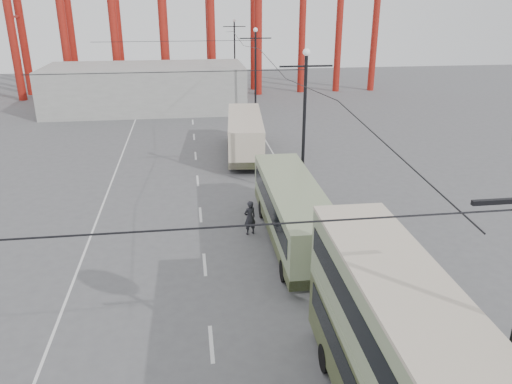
{
  "coord_description": "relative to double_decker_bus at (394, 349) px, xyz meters",
  "views": [
    {
      "loc": [
        -1.43,
        -11.36,
        12.05
      ],
      "look_at": [
        1.74,
        11.63,
        3.0
      ],
      "focal_mm": 35.0,
      "sensor_mm": 36.0,
      "label": 1
    }
  ],
  "objects": [
    {
      "name": "single_decker_green",
      "position": [
        -0.19,
        12.49,
        -1.17
      ],
      "size": [
        2.66,
        11.21,
        3.17
      ],
      "rotation": [
        0.0,
        0.0,
        -0.01
      ],
      "color": "gray",
      "rests_on": "ground"
    },
    {
      "name": "lamp_post_distant",
      "position": [
        1.71,
        62.7,
        1.72
      ],
      "size": [
        3.2,
        0.44,
        9.32
      ],
      "color": "black",
      "rests_on": "ground"
    },
    {
      "name": "single_decker_cream",
      "position": [
        -0.86,
        28.19,
        -1.12
      ],
      "size": [
        3.62,
        10.69,
        3.26
      ],
      "rotation": [
        0.0,
        0.0,
        -0.09
      ],
      "color": "beige",
      "rests_on": "ground"
    },
    {
      "name": "road_markings",
      "position": [
        -4.75,
        20.4,
        -2.95
      ],
      "size": [
        12.52,
        120.0,
        0.01
      ],
      "color": "silver",
      "rests_on": "ground"
    },
    {
      "name": "lamp_post_mid",
      "position": [
        1.71,
        18.7,
        1.72
      ],
      "size": [
        3.2,
        0.44,
        9.32
      ],
      "color": "black",
      "rests_on": "ground"
    },
    {
      "name": "lamp_post_far",
      "position": [
        1.71,
        40.7,
        1.72
      ],
      "size": [
        3.2,
        0.44,
        9.32
      ],
      "color": "black",
      "rests_on": "ground"
    },
    {
      "name": "pedestrian",
      "position": [
        -2.3,
        13.75,
        -1.99
      ],
      "size": [
        0.83,
        0.7,
        1.94
      ],
      "primitive_type": "imported",
      "rotation": [
        0.0,
        0.0,
        3.55
      ],
      "color": "#222227",
      "rests_on": "ground"
    },
    {
      "name": "double_decker_bus",
      "position": [
        0.0,
        0.0,
        0.0
      ],
      "size": [
        2.66,
        9.88,
        5.28
      ],
      "rotation": [
        0.0,
        0.0,
        -0.02
      ],
      "color": "#373F22",
      "rests_on": "ground"
    },
    {
      "name": "fairground_shed",
      "position": [
        -9.89,
        47.7,
        -0.46
      ],
      "size": [
        22.0,
        10.0,
        5.0
      ],
      "primitive_type": "cube",
      "color": "gray",
      "rests_on": "ground"
    }
  ]
}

